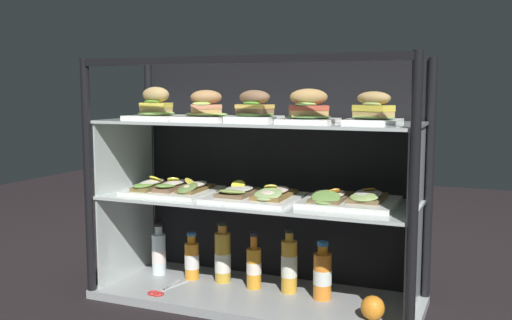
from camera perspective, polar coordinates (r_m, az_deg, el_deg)
name	(u,v)px	position (r m, az deg, el deg)	size (l,w,h in m)	color
ground_plane	(256,304)	(2.26, 0.00, -13.84)	(6.00, 6.00, 0.02)	black
case_base_deck	(256,297)	(2.26, 0.00, -13.22)	(1.21, 0.45, 0.03)	#9DA2A2
case_frame	(269,168)	(2.26, 1.27, -0.80)	(1.21, 0.45, 0.90)	black
riser_lower_tier	(256,248)	(2.20, 0.00, -8.54)	(1.15, 0.39, 0.35)	silver
shelf_lower_glass	(256,200)	(2.16, 0.00, -3.91)	(1.17, 0.40, 0.01)	silver
riser_upper_tier	(256,162)	(2.13, 0.00, -0.15)	(1.15, 0.39, 0.27)	silver
shelf_upper_glass	(256,123)	(2.12, 0.00, 3.68)	(1.17, 0.40, 0.01)	silver
plated_roll_sandwich_far_right	(156,108)	(2.31, -9.71, 5.05)	(0.20, 0.20, 0.12)	white
plated_roll_sandwich_near_right_corner	(206,109)	(2.23, -4.88, 5.01)	(0.20, 0.20, 0.11)	white
plated_roll_sandwich_center	(255,109)	(2.12, -0.10, 4.99)	(0.17, 0.17, 0.11)	white
plated_roll_sandwich_near_left_corner	(308,109)	(2.05, 5.14, 4.95)	(0.19, 0.19, 0.12)	white
plated_roll_sandwich_mid_right	(373,111)	(2.03, 11.39, 4.72)	(0.18, 0.18, 0.11)	white
open_sandwich_tray_left_of_center	(172,188)	(2.29, -8.19, -2.71)	(0.32, 0.29, 0.07)	white
open_sandwich_tray_far_left	(256,195)	(2.13, -0.01, -3.39)	(0.32, 0.29, 0.06)	white
open_sandwich_tray_mid_right	(349,199)	(2.06, 9.09, -3.79)	(0.32, 0.29, 0.06)	white
juice_bottle_back_right	(159,253)	(2.47, -9.46, -8.95)	(0.06, 0.06, 0.21)	white
juice_bottle_back_left	(192,260)	(2.40, -6.28, -9.63)	(0.06, 0.06, 0.19)	orange
juice_bottle_tucked_behind	(223,257)	(2.35, -3.27, -9.45)	(0.06, 0.06, 0.24)	gold
juice_bottle_front_left_end	(254,266)	(2.28, -0.21, -10.34)	(0.06, 0.06, 0.22)	orange
juice_bottle_near_post	(289,265)	(2.23, 3.26, -10.19)	(0.06, 0.06, 0.25)	gold
juice_bottle_front_right_end	(322,275)	(2.18, 6.49, -11.07)	(0.07, 0.07, 0.21)	orange
orange_fruit_beside_bottles	(373,308)	(2.03, 11.32, -13.95)	(0.08, 0.08, 0.08)	orange
kitchen_scissors	(160,291)	(2.28, -9.31, -12.53)	(0.08, 0.21, 0.01)	silver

